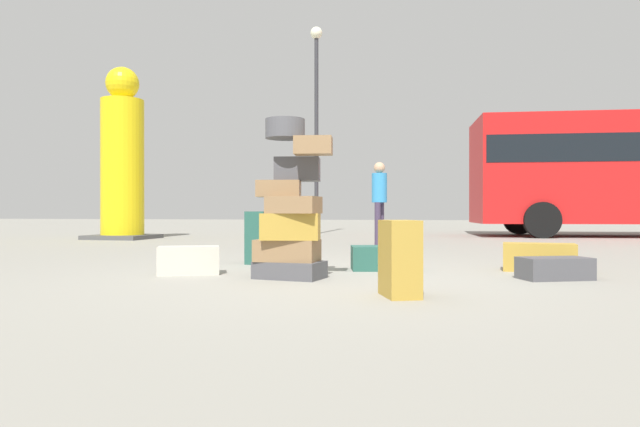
{
  "coord_description": "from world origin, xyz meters",
  "views": [
    {
      "loc": [
        1.17,
        -5.46,
        0.65
      ],
      "look_at": [
        -0.29,
        1.22,
        0.63
      ],
      "focal_mm": 31.41,
      "sensor_mm": 36.0,
      "label": 1
    }
  ],
  "objects_px": {
    "suitcase_charcoal_upright_blue": "(555,268)",
    "yellow_dummy_statue": "(123,163)",
    "suitcase_tan_white_trunk": "(539,257)",
    "suitcase_teal_foreground_far": "(261,238)",
    "parked_bus": "(634,167)",
    "suitcase_cream_behind_tower": "(189,260)",
    "lamp_post": "(316,99)",
    "suitcase_tower": "(291,212)",
    "person_bearded_onlooker": "(379,195)",
    "suitcase_teal_foreground_near": "(381,258)",
    "suitcase_tan_left_side": "(400,258)"
  },
  "relations": [
    {
      "from": "suitcase_cream_behind_tower",
      "to": "suitcase_tan_left_side",
      "type": "bearing_deg",
      "value": -49.24
    },
    {
      "from": "person_bearded_onlooker",
      "to": "parked_bus",
      "type": "height_order",
      "value": "parked_bus"
    },
    {
      "from": "suitcase_tower",
      "to": "suitcase_charcoal_upright_blue",
      "type": "height_order",
      "value": "suitcase_tower"
    },
    {
      "from": "suitcase_charcoal_upright_blue",
      "to": "yellow_dummy_statue",
      "type": "height_order",
      "value": "yellow_dummy_statue"
    },
    {
      "from": "suitcase_teal_foreground_near",
      "to": "parked_bus",
      "type": "relative_size",
      "value": 0.08
    },
    {
      "from": "parked_bus",
      "to": "suitcase_cream_behind_tower",
      "type": "bearing_deg",
      "value": -130.03
    },
    {
      "from": "suitcase_tan_left_side",
      "to": "person_bearded_onlooker",
      "type": "bearing_deg",
      "value": 77.05
    },
    {
      "from": "lamp_post",
      "to": "parked_bus",
      "type": "bearing_deg",
      "value": -0.71
    },
    {
      "from": "person_bearded_onlooker",
      "to": "parked_bus",
      "type": "xyz_separation_m",
      "value": [
        6.17,
        5.13,
        0.85
      ]
    },
    {
      "from": "suitcase_tan_white_trunk",
      "to": "suitcase_teal_foreground_far",
      "type": "relative_size",
      "value": 1.14
    },
    {
      "from": "suitcase_tan_left_side",
      "to": "suitcase_cream_behind_tower",
      "type": "distance_m",
      "value": 2.51
    },
    {
      "from": "suitcase_teal_foreground_far",
      "to": "lamp_post",
      "type": "height_order",
      "value": "lamp_post"
    },
    {
      "from": "suitcase_tower",
      "to": "lamp_post",
      "type": "xyz_separation_m",
      "value": [
        -2.22,
        11.0,
        3.37
      ]
    },
    {
      "from": "suitcase_charcoal_upright_blue",
      "to": "suitcase_teal_foreground_near",
      "type": "height_order",
      "value": "suitcase_teal_foreground_near"
    },
    {
      "from": "suitcase_cream_behind_tower",
      "to": "yellow_dummy_statue",
      "type": "relative_size",
      "value": 0.15
    },
    {
      "from": "suitcase_tower",
      "to": "suitcase_teal_foreground_near",
      "type": "height_order",
      "value": "suitcase_tower"
    },
    {
      "from": "suitcase_teal_foreground_far",
      "to": "suitcase_charcoal_upright_blue",
      "type": "bearing_deg",
      "value": 0.97
    },
    {
      "from": "suitcase_tan_white_trunk",
      "to": "suitcase_teal_foreground_far",
      "type": "height_order",
      "value": "suitcase_teal_foreground_far"
    },
    {
      "from": "parked_bus",
      "to": "lamp_post",
      "type": "bearing_deg",
      "value": 174.23
    },
    {
      "from": "suitcase_charcoal_upright_blue",
      "to": "suitcase_tower",
      "type": "bearing_deg",
      "value": 168.2
    },
    {
      "from": "person_bearded_onlooker",
      "to": "yellow_dummy_statue",
      "type": "bearing_deg",
      "value": -88.3
    },
    {
      "from": "suitcase_tan_left_side",
      "to": "parked_bus",
      "type": "height_order",
      "value": "parked_bus"
    },
    {
      "from": "suitcase_tan_white_trunk",
      "to": "person_bearded_onlooker",
      "type": "xyz_separation_m",
      "value": [
        -2.25,
        4.55,
        0.83
      ]
    },
    {
      "from": "suitcase_tan_white_trunk",
      "to": "lamp_post",
      "type": "height_order",
      "value": "lamp_post"
    },
    {
      "from": "suitcase_teal_foreground_near",
      "to": "parked_bus",
      "type": "height_order",
      "value": "parked_bus"
    },
    {
      "from": "suitcase_cream_behind_tower",
      "to": "suitcase_tan_white_trunk",
      "type": "bearing_deg",
      "value": -7.0
    },
    {
      "from": "suitcase_tan_left_side",
      "to": "lamp_post",
      "type": "bearing_deg",
      "value": 85.13
    },
    {
      "from": "suitcase_tan_left_side",
      "to": "suitcase_teal_foreground_far",
      "type": "xyz_separation_m",
      "value": [
        -1.9,
        2.32,
        0.03
      ]
    },
    {
      "from": "suitcase_teal_foreground_near",
      "to": "yellow_dummy_statue",
      "type": "distance_m",
      "value": 9.22
    },
    {
      "from": "suitcase_teal_foreground_far",
      "to": "yellow_dummy_statue",
      "type": "relative_size",
      "value": 0.16
    },
    {
      "from": "suitcase_teal_foreground_near",
      "to": "suitcase_charcoal_upright_blue",
      "type": "bearing_deg",
      "value": -29.75
    },
    {
      "from": "suitcase_teal_foreground_near",
      "to": "lamp_post",
      "type": "xyz_separation_m",
      "value": [
        -3.0,
        10.02,
        3.89
      ]
    },
    {
      "from": "suitcase_teal_foreground_near",
      "to": "suitcase_teal_foreground_far",
      "type": "relative_size",
      "value": 0.99
    },
    {
      "from": "person_bearded_onlooker",
      "to": "lamp_post",
      "type": "bearing_deg",
      "value": -143.17
    },
    {
      "from": "suitcase_cream_behind_tower",
      "to": "suitcase_teal_foreground_far",
      "type": "bearing_deg",
      "value": 49.48
    },
    {
      "from": "suitcase_teal_foreground_far",
      "to": "lamp_post",
      "type": "bearing_deg",
      "value": 114.84
    },
    {
      "from": "suitcase_tan_left_side",
      "to": "suitcase_charcoal_upright_blue",
      "type": "xyz_separation_m",
      "value": [
        1.38,
        1.43,
        -0.19
      ]
    },
    {
      "from": "lamp_post",
      "to": "person_bearded_onlooker",
      "type": "bearing_deg",
      "value": -64.88
    },
    {
      "from": "suitcase_tan_left_side",
      "to": "suitcase_tan_white_trunk",
      "type": "relative_size",
      "value": 0.79
    },
    {
      "from": "suitcase_teal_foreground_far",
      "to": "person_bearded_onlooker",
      "type": "relative_size",
      "value": 0.4
    },
    {
      "from": "parked_bus",
      "to": "suitcase_teal_foreground_near",
      "type": "bearing_deg",
      "value": -124.67
    },
    {
      "from": "suitcase_tan_white_trunk",
      "to": "lamp_post",
      "type": "bearing_deg",
      "value": 121.86
    },
    {
      "from": "suitcase_teal_foreground_far",
      "to": "person_bearded_onlooker",
      "type": "height_order",
      "value": "person_bearded_onlooker"
    },
    {
      "from": "suitcase_tower",
      "to": "suitcase_charcoal_upright_blue",
      "type": "xyz_separation_m",
      "value": [
        2.52,
        0.46,
        -0.55
      ]
    },
    {
      "from": "suitcase_tower",
      "to": "suitcase_cream_behind_tower",
      "type": "height_order",
      "value": "suitcase_tower"
    },
    {
      "from": "suitcase_cream_behind_tower",
      "to": "suitcase_charcoal_upright_blue",
      "type": "relative_size",
      "value": 0.95
    },
    {
      "from": "suitcase_tan_white_trunk",
      "to": "suitcase_charcoal_upright_blue",
      "type": "height_order",
      "value": "suitcase_tan_white_trunk"
    },
    {
      "from": "suitcase_cream_behind_tower",
      "to": "lamp_post",
      "type": "distance_m",
      "value": 11.62
    },
    {
      "from": "suitcase_teal_foreground_near",
      "to": "parked_bus",
      "type": "bearing_deg",
      "value": 47.58
    },
    {
      "from": "suitcase_teal_foreground_far",
      "to": "person_bearded_onlooker",
      "type": "distance_m",
      "value": 4.57
    }
  ]
}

